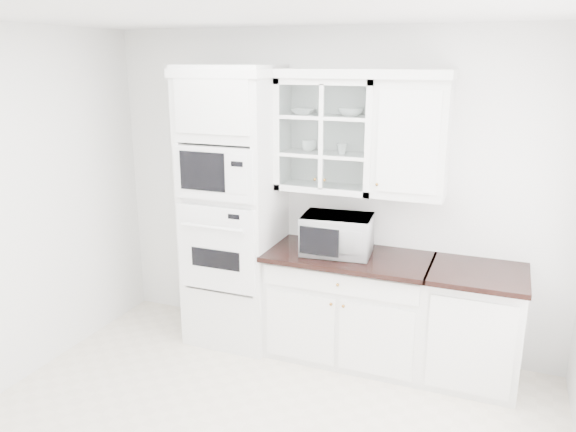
% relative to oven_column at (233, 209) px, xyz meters
% --- Properties ---
extents(room_shell, '(4.00, 3.50, 2.70)m').
position_rel_oven_column_xyz_m(room_shell, '(0.75, -0.99, 0.58)').
color(room_shell, white).
rests_on(room_shell, ground).
extents(oven_column, '(0.76, 0.68, 2.40)m').
position_rel_oven_column_xyz_m(oven_column, '(0.00, 0.00, 0.00)').
color(oven_column, white).
rests_on(oven_column, ground).
extents(base_cabinet_run, '(1.32, 0.67, 0.92)m').
position_rel_oven_column_xyz_m(base_cabinet_run, '(1.03, 0.03, -0.74)').
color(base_cabinet_run, white).
rests_on(base_cabinet_run, ground).
extents(extra_base_cabinet, '(0.72, 0.67, 0.92)m').
position_rel_oven_column_xyz_m(extra_base_cabinet, '(2.03, 0.03, -0.74)').
color(extra_base_cabinet, white).
rests_on(extra_base_cabinet, ground).
extents(upper_cabinet_glass, '(0.80, 0.33, 0.90)m').
position_rel_oven_column_xyz_m(upper_cabinet_glass, '(0.78, 0.17, 0.65)').
color(upper_cabinet_glass, white).
rests_on(upper_cabinet_glass, room_shell).
extents(upper_cabinet_solid, '(0.55, 0.33, 0.90)m').
position_rel_oven_column_xyz_m(upper_cabinet_solid, '(1.46, 0.17, 0.65)').
color(upper_cabinet_solid, white).
rests_on(upper_cabinet_solid, room_shell).
extents(crown_molding, '(2.14, 0.38, 0.07)m').
position_rel_oven_column_xyz_m(crown_molding, '(0.68, 0.14, 1.14)').
color(crown_molding, white).
rests_on(crown_molding, room_shell).
extents(countertop_microwave, '(0.59, 0.51, 0.32)m').
position_rel_oven_column_xyz_m(countertop_microwave, '(0.93, 0.02, -0.12)').
color(countertop_microwave, white).
rests_on(countertop_microwave, base_cabinet_run).
extents(bowl_a, '(0.21, 0.21, 0.05)m').
position_rel_oven_column_xyz_m(bowl_a, '(0.57, 0.17, 0.83)').
color(bowl_a, white).
rests_on(bowl_a, upper_cabinet_glass).
extents(bowl_b, '(0.23, 0.23, 0.06)m').
position_rel_oven_column_xyz_m(bowl_b, '(0.96, 0.18, 0.84)').
color(bowl_b, white).
rests_on(bowl_b, upper_cabinet_glass).
extents(cup_a, '(0.13, 0.13, 0.09)m').
position_rel_oven_column_xyz_m(cup_a, '(0.62, 0.18, 0.56)').
color(cup_a, white).
rests_on(cup_a, upper_cabinet_glass).
extents(cup_b, '(0.11, 0.11, 0.08)m').
position_rel_oven_column_xyz_m(cup_b, '(0.91, 0.15, 0.55)').
color(cup_b, white).
rests_on(cup_b, upper_cabinet_glass).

